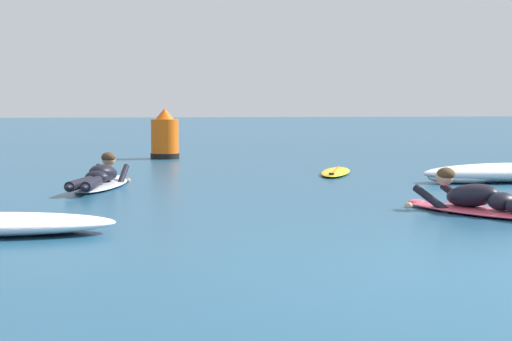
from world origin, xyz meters
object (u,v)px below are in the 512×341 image
object	(u,v)px
surfer_far	(101,179)
drifting_surfboard	(335,172)
surfer_near	(483,202)
channel_marker_buoy	(165,138)

from	to	relation	value
surfer_far	drifting_surfboard	world-z (taller)	surfer_far
drifting_surfboard	surfer_near	bearing A→B (deg)	-88.11
surfer_far	channel_marker_buoy	world-z (taller)	channel_marker_buoy
drifting_surfboard	channel_marker_buoy	distance (m)	5.37
surfer_far	channel_marker_buoy	bearing A→B (deg)	78.01
channel_marker_buoy	surfer_near	bearing A→B (deg)	-74.26
surfer_near	surfer_far	world-z (taller)	same
surfer_far	drifting_surfboard	bearing A→B (deg)	23.51
surfer_far	drifting_surfboard	xyz separation A→B (m)	(4.04, 1.76, -0.10)
channel_marker_buoy	surfer_far	bearing A→B (deg)	-101.99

